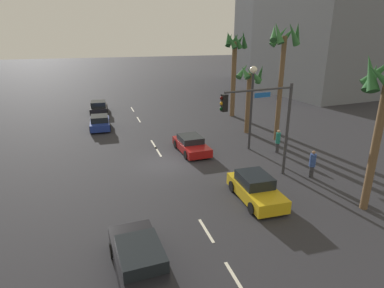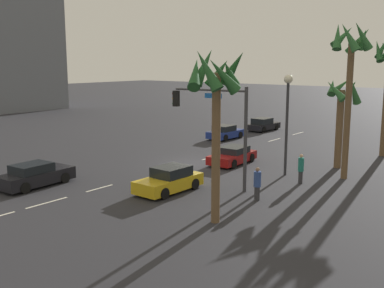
# 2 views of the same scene
# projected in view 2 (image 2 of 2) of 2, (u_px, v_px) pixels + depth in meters

# --- Properties ---
(ground_plane) EXTENTS (220.00, 220.00, 0.00)m
(ground_plane) POSITION_uv_depth(u_px,v_px,m) (191.00, 163.00, 33.66)
(ground_plane) COLOR #28282D
(lane_stripe_0) EXTENTS (2.53, 0.14, 0.01)m
(lane_stripe_0) POSITION_uv_depth(u_px,v_px,m) (298.00, 133.00, 47.63)
(lane_stripe_0) COLOR silver
(lane_stripe_0) RESTS_ON ground_plane
(lane_stripe_1) EXTENTS (2.30, 0.14, 0.01)m
(lane_stripe_1) POSITION_uv_depth(u_px,v_px,m) (274.00, 140.00, 43.64)
(lane_stripe_1) COLOR silver
(lane_stripe_1) RESTS_ON ground_plane
(lane_stripe_2) EXTENTS (2.31, 0.14, 0.01)m
(lane_stripe_2) POSITION_uv_depth(u_px,v_px,m) (224.00, 154.00, 37.04)
(lane_stripe_2) COLOR silver
(lane_stripe_2) RESTS_ON ground_plane
(lane_stripe_3) EXTENTS (2.23, 0.14, 0.01)m
(lane_stripe_3) POSITION_uv_depth(u_px,v_px,m) (211.00, 158.00, 35.61)
(lane_stripe_3) COLOR silver
(lane_stripe_3) RESTS_ON ground_plane
(lane_stripe_4) EXTENTS (1.98, 0.14, 0.01)m
(lane_stripe_4) POSITION_uv_depth(u_px,v_px,m) (100.00, 188.00, 26.97)
(lane_stripe_4) COLOR silver
(lane_stripe_4) RESTS_ON ground_plane
(lane_stripe_6) EXTENTS (2.51, 0.14, 0.01)m
(lane_stripe_6) POSITION_uv_depth(u_px,v_px,m) (47.00, 203.00, 24.19)
(lane_stripe_6) COLOR silver
(lane_stripe_6) RESTS_ON ground_plane
(car_0) EXTENTS (4.27, 2.10, 1.23)m
(car_0) POSITION_uv_depth(u_px,v_px,m) (233.00, 156.00, 33.45)
(car_0) COLOR maroon
(car_0) RESTS_ON ground_plane
(car_1) EXTENTS (4.23, 1.99, 1.42)m
(car_1) POSITION_uv_depth(u_px,v_px,m) (169.00, 180.00, 26.24)
(car_1) COLOR gold
(car_1) RESTS_ON ground_plane
(car_2) EXTENTS (4.02, 2.02, 1.32)m
(car_2) POSITION_uv_depth(u_px,v_px,m) (225.00, 132.00, 44.21)
(car_2) COLOR navy
(car_2) RESTS_ON ground_plane
(car_3) EXTENTS (4.63, 2.11, 1.40)m
(car_3) POSITION_uv_depth(u_px,v_px,m) (35.00, 175.00, 27.35)
(car_3) COLOR black
(car_3) RESTS_ON ground_plane
(car_4) EXTENTS (4.22, 2.13, 1.35)m
(car_4) POSITION_uv_depth(u_px,v_px,m) (263.00, 125.00, 49.61)
(car_4) COLOR black
(car_4) RESTS_ON ground_plane
(traffic_signal) EXTENTS (0.81, 4.97, 5.95)m
(traffic_signal) POSITION_uv_depth(u_px,v_px,m) (219.00, 119.00, 26.45)
(traffic_signal) COLOR #38383D
(traffic_signal) RESTS_ON ground_plane
(streetlamp) EXTENTS (0.56, 0.56, 6.51)m
(streetlamp) POSITION_uv_depth(u_px,v_px,m) (287.00, 106.00, 29.35)
(streetlamp) COLOR #2D2D33
(streetlamp) RESTS_ON ground_plane
(pedestrian_0) EXTENTS (0.37, 0.37, 1.83)m
(pedestrian_0) POSITION_uv_depth(u_px,v_px,m) (301.00, 168.00, 27.86)
(pedestrian_0) COLOR #333338
(pedestrian_0) RESTS_ON ground_plane
(pedestrian_1) EXTENTS (0.55, 0.55, 1.80)m
(pedestrian_1) POSITION_uv_depth(u_px,v_px,m) (257.00, 183.00, 24.47)
(pedestrian_1) COLOR #333338
(pedestrian_1) RESTS_ON ground_plane
(palm_tree_1) EXTENTS (2.57, 2.79, 9.71)m
(palm_tree_1) POSITION_uv_depth(u_px,v_px,m) (351.00, 60.00, 27.97)
(palm_tree_1) COLOR brown
(palm_tree_1) RESTS_ON ground_plane
(palm_tree_2) EXTENTS (2.51, 2.52, 6.33)m
(palm_tree_2) POSITION_uv_depth(u_px,v_px,m) (342.00, 103.00, 31.42)
(palm_tree_2) COLOR brown
(palm_tree_2) RESTS_ON ground_plane
(palm_tree_3) EXTENTS (2.82, 2.90, 7.99)m
(palm_tree_3) POSITION_uv_depth(u_px,v_px,m) (215.00, 89.00, 20.21)
(palm_tree_3) COLOR brown
(palm_tree_3) RESTS_ON ground_plane
(building_1) EXTENTS (13.27, 14.36, 23.14)m
(building_1) POSITION_uv_depth(u_px,v_px,m) (1.00, 34.00, 70.67)
(building_1) COLOR slate
(building_1) RESTS_ON ground_plane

